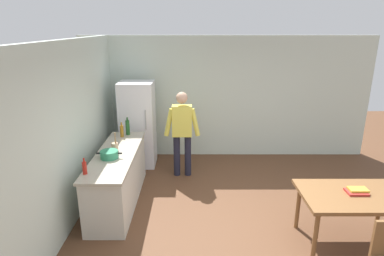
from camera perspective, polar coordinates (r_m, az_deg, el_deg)
ground_plane at (r=5.08m, az=8.90°, el=-17.20°), size 14.00×14.00×0.00m
wall_back at (r=7.32m, az=5.88°, el=5.38°), size 6.40×0.12×2.70m
wall_left at (r=4.94m, az=-21.99°, el=-1.81°), size 0.12×5.60×2.70m
kitchen_counter at (r=5.63m, az=-12.98°, el=-8.51°), size 0.64×2.20×0.90m
refrigerator at (r=6.91m, az=-9.60°, el=0.63°), size 0.70×0.67×1.80m
person at (r=6.27m, az=-1.84°, el=-0.14°), size 0.70×0.22×1.70m
dining_table at (r=4.91m, az=26.53°, el=-11.16°), size 1.40×0.90×0.75m
cooking_pot at (r=5.24m, az=-14.47°, el=-4.55°), size 0.40×0.28×0.12m
utensil_jar at (r=5.50m, az=-13.54°, el=-3.20°), size 0.11×0.11×0.32m
bottle_sauce_red at (r=4.77m, az=-18.50°, el=-6.67°), size 0.06×0.06×0.24m
bottle_oil_amber at (r=6.16m, az=-12.36°, el=-0.50°), size 0.06×0.06×0.28m
bottle_wine_green at (r=6.25m, az=-11.36°, el=0.12°), size 0.08×0.08×0.34m
book_stack at (r=4.92m, az=27.00°, el=-9.86°), size 0.28×0.20×0.05m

